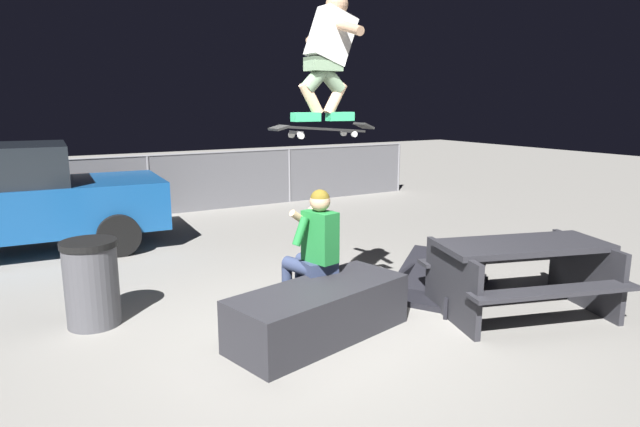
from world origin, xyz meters
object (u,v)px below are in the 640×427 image
object	(u,v)px
kicker_ramp	(435,285)
ledge_box_main	(319,312)
skater_airborne	(329,51)
skateboard	(323,129)
picnic_table_back	(522,266)
trash_bin	(92,283)
parked_car	(4,199)
person_sitting_on_ledge	(313,247)

from	to	relation	value
kicker_ramp	ledge_box_main	bearing A→B (deg)	-167.20
skater_airborne	kicker_ramp	size ratio (longest dim) A/B	0.71
ledge_box_main	skateboard	world-z (taller)	skateboard
picnic_table_back	trash_bin	distance (m)	4.28
trash_bin	parked_car	distance (m)	3.44
person_sitting_on_ledge	skateboard	bearing A→B (deg)	-93.35
picnic_table_back	ledge_box_main	bearing A→B (deg)	165.88
ledge_box_main	trash_bin	size ratio (longest dim) A/B	2.07
ledge_box_main	trash_bin	distance (m)	2.23
skateboard	ledge_box_main	bearing A→B (deg)	-127.21
skateboard	parked_car	world-z (taller)	skateboard
ledge_box_main	picnic_table_back	bearing A→B (deg)	-14.12
skater_airborne	ledge_box_main	bearing A→B (deg)	-135.19
parked_car	skater_airborne	bearing A→B (deg)	-59.36
skateboard	kicker_ramp	world-z (taller)	skateboard
kicker_ramp	trash_bin	bearing A→B (deg)	164.94
picnic_table_back	trash_bin	world-z (taller)	trash_bin
skateboard	skater_airborne	world-z (taller)	skater_airborne
trash_bin	ledge_box_main	bearing A→B (deg)	-37.69
ledge_box_main	person_sitting_on_ledge	distance (m)	0.70
person_sitting_on_ledge	skater_airborne	xyz separation A→B (m)	(0.04, -0.23, 1.85)
parked_car	picnic_table_back	bearing A→B (deg)	-49.28
trash_bin	picnic_table_back	bearing A→B (deg)	-26.11
ledge_box_main	person_sitting_on_ledge	xyz separation A→B (m)	(0.19, 0.46, 0.49)
ledge_box_main	trash_bin	xyz separation A→B (m)	(-1.76, 1.36, 0.18)
parked_car	ledge_box_main	bearing A→B (deg)	-62.76
person_sitting_on_ledge	skater_airborne	bearing A→B (deg)	-79.18
person_sitting_on_ledge	skateboard	world-z (taller)	skateboard
kicker_ramp	parked_car	distance (m)	6.07
ledge_box_main	skater_airborne	bearing A→B (deg)	44.81
skateboard	trash_bin	size ratio (longest dim) A/B	1.21
person_sitting_on_ledge	parked_car	world-z (taller)	parked_car
person_sitting_on_ledge	picnic_table_back	bearing A→B (deg)	-27.33
skateboard	kicker_ramp	bearing A→B (deg)	6.25
picnic_table_back	trash_bin	xyz separation A→B (m)	(-3.84, 1.88, -0.07)
ledge_box_main	parked_car	world-z (taller)	parked_car
kicker_ramp	person_sitting_on_ledge	bearing A→B (deg)	178.19
skateboard	parked_car	size ratio (longest dim) A/B	0.24
person_sitting_on_ledge	trash_bin	bearing A→B (deg)	155.11
skateboard	trash_bin	world-z (taller)	skateboard
skateboard	trash_bin	xyz separation A→B (m)	(-1.93, 1.13, -1.47)
ledge_box_main	kicker_ramp	xyz separation A→B (m)	(1.79, 0.41, -0.17)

